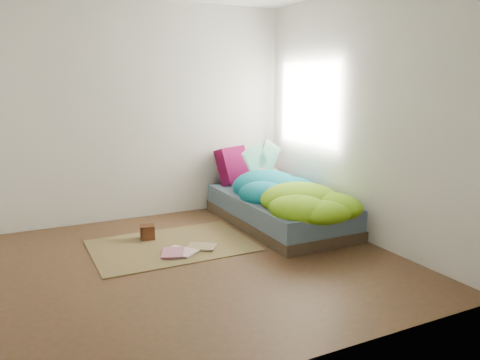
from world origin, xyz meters
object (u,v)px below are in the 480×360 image
wooden_box (147,232)px  pillow_magenta (233,165)px  bed (278,210)px  floor_book_a (174,255)px  open_book (262,149)px  floor_book_b (162,253)px

wooden_box → pillow_magenta: bearing=29.0°
bed → wooden_box: bearing=174.9°
pillow_magenta → floor_book_a: size_ratio=1.55×
open_book → wooden_box: open_book is taller
pillow_magenta → wooden_box: (-1.39, -0.77, -0.49)m
floor_book_a → bed: bearing=-17.4°
bed → floor_book_a: bearing=-161.3°
bed → open_book: bearing=82.6°
open_book → floor_book_b: open_book is taller
open_book → floor_book_a: open_book is taller
open_book → wooden_box: size_ratio=3.48×
open_book → floor_book_b: bearing=-164.7°
wooden_box → floor_book_a: bearing=-82.5°
bed → floor_book_a: (-1.46, -0.49, -0.14)m
wooden_box → floor_book_b: 0.53m
floor_book_b → wooden_box: bearing=111.6°
pillow_magenta → floor_book_a: (-1.31, -1.40, -0.55)m
wooden_box → floor_book_b: bearing=-90.7°
wooden_box → floor_book_a: wooden_box is taller
bed → floor_book_a: bed is taller
open_book → floor_book_b: 2.02m
bed → open_book: size_ratio=3.91×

